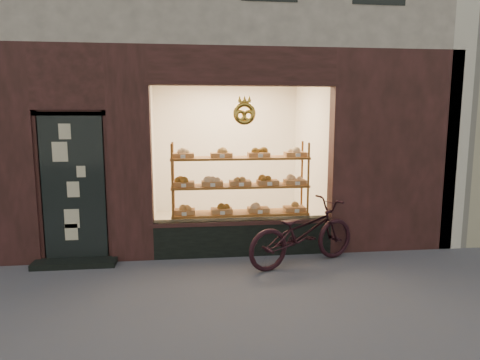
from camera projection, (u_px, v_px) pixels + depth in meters
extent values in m
plane|color=#4D4D51|center=(226.00, 321.00, 4.47)|extent=(90.00, 90.00, 0.00)
cube|color=black|center=(243.00, 237.00, 6.57)|extent=(2.70, 0.25, 0.55)
cube|color=black|center=(74.00, 188.00, 6.09)|extent=(0.90, 0.04, 2.15)
cube|color=black|center=(75.00, 263.00, 6.10)|extent=(1.15, 0.35, 0.08)
torus|color=gold|center=(244.00, 114.00, 6.18)|extent=(0.33, 0.07, 0.33)
cube|color=brown|center=(240.00, 243.00, 7.02)|extent=(2.20, 0.45, 0.04)
cube|color=brown|center=(240.00, 213.00, 6.94)|extent=(2.20, 0.45, 0.03)
cube|color=brown|center=(240.00, 186.00, 6.88)|extent=(2.20, 0.45, 0.04)
cube|color=brown|center=(240.00, 158.00, 6.81)|extent=(2.20, 0.45, 0.04)
cylinder|color=brown|center=(173.00, 199.00, 6.58)|extent=(0.04, 0.04, 1.70)
cylinder|color=brown|center=(308.00, 196.00, 6.83)|extent=(0.04, 0.04, 1.70)
cylinder|color=brown|center=(174.00, 194.00, 6.96)|extent=(0.04, 0.04, 1.70)
cylinder|color=brown|center=(302.00, 192.00, 7.22)|extent=(0.04, 0.04, 1.70)
cube|color=#AF6E38|center=(184.00, 211.00, 6.83)|extent=(0.34, 0.24, 0.07)
sphere|color=olive|center=(184.00, 206.00, 6.82)|extent=(0.11, 0.11, 0.11)
cube|color=silver|center=(184.00, 214.00, 6.65)|extent=(0.07, 0.01, 0.05)
cube|color=#AF6E38|center=(222.00, 210.00, 6.90)|extent=(0.34, 0.24, 0.07)
sphere|color=#5C3913|center=(222.00, 205.00, 6.89)|extent=(0.11, 0.11, 0.11)
cube|color=silver|center=(223.00, 213.00, 6.72)|extent=(0.08, 0.01, 0.05)
cube|color=#AF6E38|center=(258.00, 210.00, 6.97)|extent=(0.34, 0.24, 0.07)
sphere|color=#E5B97E|center=(258.00, 204.00, 6.96)|extent=(0.11, 0.11, 0.11)
cube|color=silver|center=(260.00, 212.00, 6.79)|extent=(0.07, 0.01, 0.05)
cube|color=#AF6E38|center=(294.00, 209.00, 7.04)|extent=(0.34, 0.24, 0.07)
sphere|color=olive|center=(294.00, 204.00, 7.03)|extent=(0.11, 0.11, 0.11)
cube|color=silver|center=(297.00, 211.00, 6.86)|extent=(0.08, 0.01, 0.05)
cube|color=#AF6E38|center=(184.00, 184.00, 6.76)|extent=(0.34, 0.24, 0.07)
sphere|color=#5C3913|center=(184.00, 178.00, 6.75)|extent=(0.11, 0.11, 0.11)
cube|color=silver|center=(184.00, 186.00, 6.58)|extent=(0.07, 0.01, 0.06)
cube|color=#AF6E38|center=(212.00, 183.00, 6.82)|extent=(0.34, 0.24, 0.07)
sphere|color=#E5B97E|center=(212.00, 178.00, 6.80)|extent=(0.11, 0.11, 0.11)
cube|color=silver|center=(213.00, 185.00, 6.63)|extent=(0.07, 0.01, 0.06)
cube|color=#AF6E38|center=(240.00, 183.00, 6.87)|extent=(0.34, 0.24, 0.07)
sphere|color=olive|center=(240.00, 177.00, 6.86)|extent=(0.11, 0.11, 0.11)
cube|color=silver|center=(241.00, 185.00, 6.69)|extent=(0.07, 0.01, 0.06)
cube|color=#AF6E38|center=(268.00, 182.00, 6.92)|extent=(0.34, 0.24, 0.07)
sphere|color=#5C3913|center=(268.00, 177.00, 6.91)|extent=(0.11, 0.11, 0.11)
cube|color=silver|center=(270.00, 184.00, 6.74)|extent=(0.07, 0.01, 0.06)
cube|color=#AF6E38|center=(295.00, 182.00, 6.97)|extent=(0.34, 0.24, 0.07)
sphere|color=#E5B97E|center=(295.00, 176.00, 6.96)|extent=(0.11, 0.11, 0.11)
cube|color=silver|center=(298.00, 183.00, 6.79)|extent=(0.08, 0.01, 0.06)
cube|color=#AF6E38|center=(183.00, 155.00, 6.69)|extent=(0.34, 0.24, 0.07)
sphere|color=#E5B97E|center=(183.00, 150.00, 6.68)|extent=(0.11, 0.11, 0.11)
cube|color=silver|center=(183.00, 157.00, 6.51)|extent=(0.07, 0.01, 0.06)
cube|color=#AF6E38|center=(221.00, 155.00, 6.77)|extent=(0.34, 0.24, 0.07)
sphere|color=olive|center=(221.00, 150.00, 6.75)|extent=(0.11, 0.11, 0.11)
cube|color=silver|center=(222.00, 156.00, 6.58)|extent=(0.08, 0.01, 0.06)
cube|color=#AF6E38|center=(259.00, 155.00, 6.84)|extent=(0.34, 0.24, 0.07)
sphere|color=#5C3913|center=(259.00, 149.00, 6.82)|extent=(0.11, 0.11, 0.11)
cube|color=silver|center=(261.00, 156.00, 6.65)|extent=(0.07, 0.01, 0.06)
cube|color=#AF6E38|center=(295.00, 154.00, 6.91)|extent=(0.34, 0.24, 0.07)
sphere|color=#E5B97E|center=(295.00, 149.00, 6.89)|extent=(0.11, 0.11, 0.11)
cube|color=silver|center=(298.00, 155.00, 6.72)|extent=(0.08, 0.01, 0.06)
imported|color=black|center=(303.00, 233.00, 6.11)|extent=(1.88, 1.23, 0.93)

